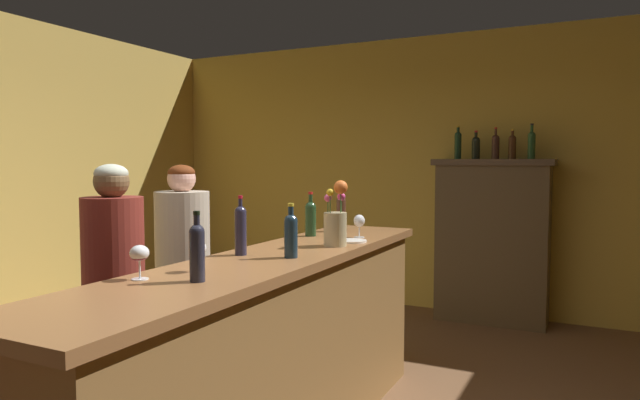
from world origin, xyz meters
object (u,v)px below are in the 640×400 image
Objects in this scene: display_cabinet at (492,238)px; display_bottle_midright at (512,146)px; wine_bottle_riesling at (291,233)px; patron_by_cabinet at (114,294)px; wine_bottle_rose at (341,211)px; wine_glass_rear at (198,250)px; display_bottle_midleft at (476,147)px; cheese_plate at (352,241)px; display_bottle_left at (458,144)px; wine_bottle_chardonnay at (311,217)px; bar_counter at (271,357)px; patron_redhead at (183,267)px; display_bottle_center at (495,146)px; flower_arrangement at (336,222)px; wine_bottle_malbec at (241,228)px; wine_bottle_pinot at (197,249)px; wine_glass_front at (359,222)px; display_bottle_right at (532,143)px.

display_bottle_midright is (0.17, 0.00, 0.89)m from display_cabinet.
wine_bottle_riesling is 1.02m from patron_by_cabinet.
wine_bottle_rose is 1.64m from wine_glass_rear.
wine_glass_rear is (-0.67, -3.66, 0.35)m from display_cabinet.
cheese_plate is at bearing -95.71° from display_bottle_midleft.
display_bottle_left is (-0.35, -0.00, 0.92)m from display_cabinet.
wine_bottle_chardonnay reaches higher than cheese_plate.
wine_bottle_riesling is 0.68m from cheese_plate.
patron_redhead reaches higher than bar_counter.
bar_counter is at bearing -97.61° from display_bottle_midleft.
bar_counter is 21.65× the size of wine_glass_rear.
display_bottle_midright is at bearing 0.00° from display_bottle_center.
flower_arrangement is at bearing -99.29° from display_cabinet.
display_cabinet is at bearing 0.00° from display_bottle_left.
wine_bottle_malbec is 3.27m from display_bottle_left.
wine_glass_rear is (-0.07, -0.50, 0.63)m from bar_counter.
cheese_plate is (0.28, -0.47, -0.13)m from wine_bottle_rose.
patron_by_cabinet is (0.25, -0.86, 0.02)m from patron_redhead.
cheese_plate is at bearing 75.49° from bar_counter.
wine_bottle_pinot reaches higher than cheese_plate.
display_bottle_left reaches higher than display_bottle_midright.
wine_bottle_riesling is 3.24m from display_bottle_center.
wine_bottle_riesling is at bearing 4.42° from bar_counter.
wine_bottle_rose is at bearing 111.71° from flower_arrangement.
wine_bottle_chardonnay is (-0.77, -2.36, 0.38)m from display_cabinet.
patron_redhead reaches higher than wine_glass_rear.
display_cabinet is at bearing 180.00° from display_bottle_center.
wine_bottle_malbec is 1.07× the size of wine_bottle_chardonnay.
wine_bottle_malbec reaches higher than bar_counter.
wine_bottle_chardonnay reaches higher than bar_counter.
wine_glass_rear is 0.09× the size of patron_by_cabinet.
wine_bottle_malbec is 3.29m from display_bottle_midleft.
display_bottle_left is at bearing -180.00° from display_bottle_center.
display_cabinet is at bearing 78.63° from wine_glass_front.
patron_by_cabinet reaches higher than wine_bottle_rose.
wine_bottle_rose reaches higher than wine_bottle_riesling.
wine_bottle_rose is at bearing -117.25° from display_bottle_right.
display_bottle_midright is (0.92, 3.20, 0.50)m from wine_bottle_malbec.
wine_glass_rear is (0.04, -1.63, -0.04)m from wine_bottle_rose.
patron_by_cabinet reaches higher than bar_counter.
wine_bottle_riesling is 0.85m from wine_bottle_chardonnay.
flower_arrangement is 2.85m from display_bottle_right.
display_bottle_center reaches higher than wine_glass_front.
cheese_plate is (-0.42, -2.50, 0.25)m from display_cabinet.
patron_by_cabinet is (-0.91, -0.31, -0.35)m from wine_bottle_riesling.
wine_glass_front is 0.10× the size of patron_by_cabinet.
flower_arrangement is at bearing -95.70° from display_bottle_midleft.
wine_bottle_riesling is at bearing -101.54° from display_bottle_midright.
display_bottle_midright is 0.18× the size of patron_redhead.
display_bottle_left is at bearing 82.79° from wine_bottle_malbec.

